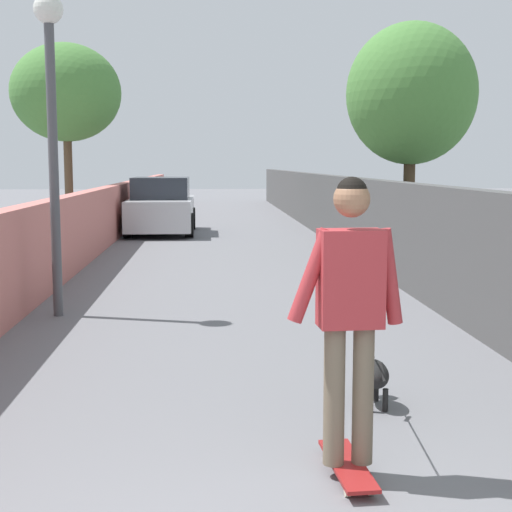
{
  "coord_description": "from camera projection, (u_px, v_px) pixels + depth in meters",
  "views": [
    {
      "loc": [
        -2.25,
        0.29,
        1.92
      ],
      "look_at": [
        5.1,
        -0.16,
        1.0
      ],
      "focal_mm": 52.17,
      "sensor_mm": 36.0,
      "label": 1
    }
  ],
  "objects": [
    {
      "name": "fence_right",
      "position": [
        368.0,
        221.0,
        14.44
      ],
      "size": [
        48.0,
        0.3,
        1.62
      ],
      "primitive_type": "cube",
      "color": "#4C4C4C",
      "rests_on": "ground"
    },
    {
      "name": "skateboard",
      "position": [
        347.0,
        465.0,
        4.58
      ],
      "size": [
        0.81,
        0.25,
        0.08
      ],
      "color": "maroon",
      "rests_on": "ground"
    },
    {
      "name": "tree_left_near",
      "position": [
        66.0,
        93.0,
        20.56
      ],
      "size": [
        3.03,
        3.03,
        5.21
      ],
      "color": "brown",
      "rests_on": "ground"
    },
    {
      "name": "person_skateboarder",
      "position": [
        350.0,
        298.0,
        4.45
      ],
      "size": [
        0.24,
        0.71,
        1.76
      ],
      "color": "#726651",
      "rests_on": "skateboard"
    },
    {
      "name": "tree_right_far",
      "position": [
        411.0,
        94.0,
        15.18
      ],
      "size": [
        2.66,
        2.66,
        4.77
      ],
      "color": "#473523",
      "rests_on": "ground"
    },
    {
      "name": "ground_plane",
      "position": [
        224.0,
        251.0,
        16.35
      ],
      "size": [
        80.0,
        80.0,
        0.0
      ],
      "primitive_type": "plane",
      "color": "slate"
    },
    {
      "name": "dog",
      "position": [
        372.0,
        372.0,
        5.9
      ],
      "size": [
        1.64,
        0.58,
        1.06
      ],
      "color": "black",
      "rests_on": "ground"
    },
    {
      "name": "car_near",
      "position": [
        161.0,
        207.0,
        20.39
      ],
      "size": [
        3.88,
        1.8,
        1.54
      ],
      "color": "silver",
      "rests_on": "ground"
    },
    {
      "name": "wall_left",
      "position": [
        79.0,
        229.0,
        14.11
      ],
      "size": [
        48.0,
        0.3,
        1.36
      ],
      "primitive_type": "cube",
      "color": "#CC726B",
      "rests_on": "ground"
    },
    {
      "name": "lamp_post",
      "position": [
        51.0,
        96.0,
        9.09
      ],
      "size": [
        0.36,
        0.36,
        3.95
      ],
      "color": "#4C4C51",
      "rests_on": "ground"
    }
  ]
}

